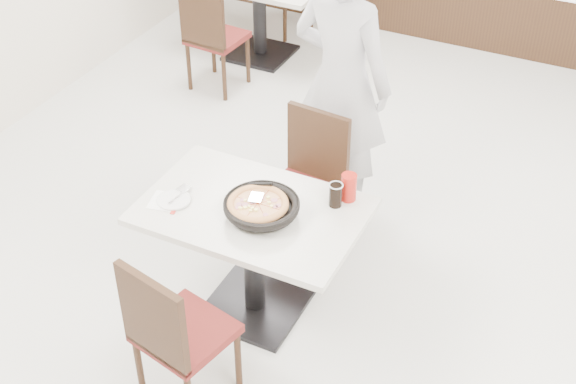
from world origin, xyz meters
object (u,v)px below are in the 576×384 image
at_px(main_table, 254,260).
at_px(chair_near, 185,329).
at_px(bg_chair_left_near, 217,35).
at_px(pizza, 258,206).
at_px(pizza_pan, 262,209).
at_px(chair_far, 302,191).
at_px(side_plate, 174,200).
at_px(cola_glass, 336,196).
at_px(diner_person, 341,82).
at_px(bg_table_left, 260,17).
at_px(red_cup, 349,187).

bearing_deg(main_table, chair_near, -90.72).
relative_size(main_table, bg_chair_left_near, 1.26).
xyz_separation_m(chair_near, pizza, (0.07, 0.67, 0.34)).
height_order(pizza_pan, bg_chair_left_near, bg_chair_left_near).
xyz_separation_m(chair_far, side_plate, (-0.44, -0.73, 0.28)).
bearing_deg(bg_chair_left_near, cola_glass, -41.70).
bearing_deg(bg_chair_left_near, pizza_pan, -50.07).
xyz_separation_m(diner_person, bg_table_left, (-1.51, 1.73, -0.57)).
distance_m(main_table, diner_person, 1.30).
bearing_deg(bg_table_left, pizza_pan, -61.87).
xyz_separation_m(pizza_pan, side_plate, (-0.49, -0.10, -0.03)).
bearing_deg(bg_chair_left_near, chair_far, -42.02).
height_order(chair_far, red_cup, chair_far).
bearing_deg(main_table, diner_person, 89.16).
distance_m(pizza_pan, pizza, 0.03).
distance_m(pizza_pan, side_plate, 0.50).
relative_size(chair_near, red_cup, 5.94).
relative_size(pizza, red_cup, 1.79).
relative_size(side_plate, diner_person, 0.10).
relative_size(chair_far, diner_person, 0.50).
bearing_deg(cola_glass, side_plate, -156.01).
relative_size(chair_near, bg_table_left, 0.79).
bearing_deg(bg_chair_left_near, main_table, -51.00).
bearing_deg(red_cup, side_plate, -152.52).
relative_size(pizza, bg_chair_left_near, 0.30).
xyz_separation_m(cola_glass, bg_chair_left_near, (-1.93, 2.01, -0.34)).
height_order(main_table, pizza, pizza).
xyz_separation_m(main_table, diner_person, (0.02, 1.17, 0.57)).
height_order(main_table, diner_person, diner_person).
bearing_deg(main_table, side_plate, -162.07).
bearing_deg(pizza, pizza_pan, 24.38).
bearing_deg(cola_glass, chair_far, 135.23).
distance_m(main_table, cola_glass, 0.63).
height_order(chair_near, bg_chair_left_near, same).
height_order(chair_near, bg_table_left, chair_near).
bearing_deg(pizza, cola_glass, 38.26).
height_order(pizza_pan, red_cup, red_cup).
bearing_deg(red_cup, chair_near, -113.65).
bearing_deg(pizza, chair_near, -95.74).
bearing_deg(chair_near, main_table, 101.93).
bearing_deg(bg_chair_left_near, chair_near, -58.05).
bearing_deg(side_plate, cola_glass, 23.99).
height_order(cola_glass, bg_chair_left_near, bg_chair_left_near).
bearing_deg(bg_table_left, pizza, -62.21).
relative_size(chair_near, pizza_pan, 2.48).
bearing_deg(main_table, bg_chair_left_near, 124.54).
relative_size(chair_far, bg_chair_left_near, 1.00).
bearing_deg(bg_table_left, bg_chair_left_near, -94.00).
relative_size(pizza, side_plate, 1.55).
xyz_separation_m(main_table, bg_chair_left_near, (-1.54, 2.24, 0.10)).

